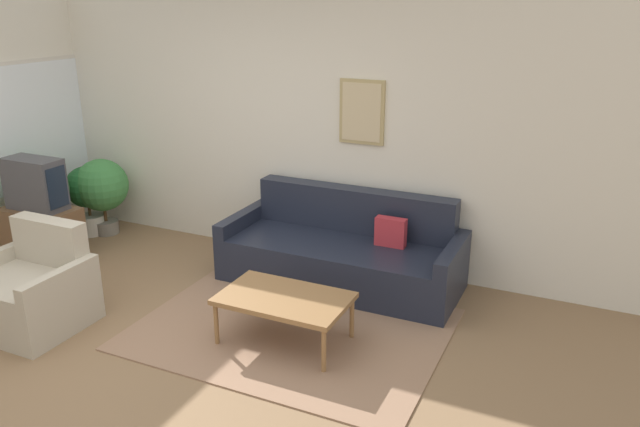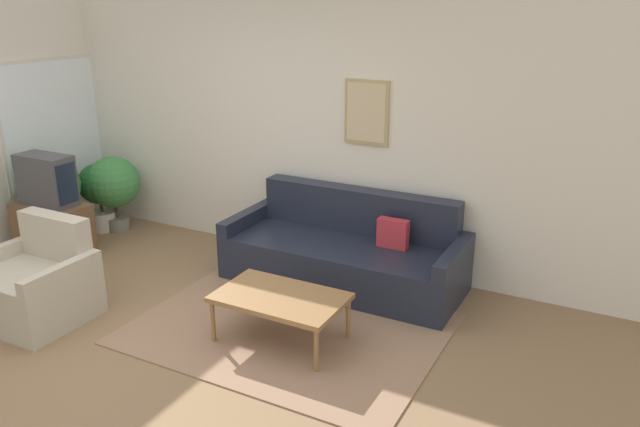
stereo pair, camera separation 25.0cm
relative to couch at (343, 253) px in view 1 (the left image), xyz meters
name	(u,v)px [view 1 (the left image)]	position (x,y,z in m)	size (l,w,h in m)	color
ground_plane	(122,362)	(-0.94, -1.98, -0.29)	(16.00, 16.00, 0.00)	#846647
area_rug	(291,329)	(-0.02, -1.03, -0.28)	(2.43, 1.83, 0.01)	#937056
wall_back	(277,124)	(-0.93, 0.46, 1.06)	(8.00, 0.09, 2.70)	silver
couch	(343,253)	(0.00, 0.00, 0.00)	(2.21, 0.90, 0.84)	#1E2333
coffee_table	(284,300)	(0.02, -1.21, 0.07)	(0.99, 0.61, 0.39)	olive
tv_stand	(43,235)	(-2.94, -0.85, 0.00)	(0.77, 0.44, 0.57)	brown
tv	(35,184)	(-2.93, -0.85, 0.54)	(0.60, 0.28, 0.51)	#424247
armchair	(31,292)	(-2.00, -1.83, 0.00)	(0.88, 0.76, 0.83)	#B2A893
potted_plant_tall	(40,194)	(-3.20, -0.59, 0.33)	(0.60, 0.60, 0.97)	#935638
potted_plant_by_window	(87,194)	(-3.10, -0.04, 0.19)	(0.46, 0.46, 0.79)	beige
potted_plant_small	(102,187)	(-2.95, 0.04, 0.26)	(0.59, 0.59, 0.87)	slate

